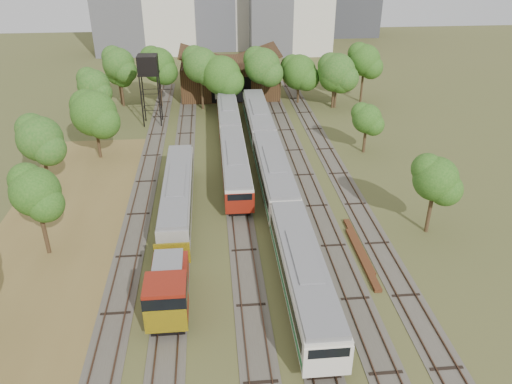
{
  "coord_description": "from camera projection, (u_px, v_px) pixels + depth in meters",
  "views": [
    {
      "loc": [
        -4.34,
        -25.87,
        25.03
      ],
      "look_at": [
        -0.36,
        16.67,
        2.5
      ],
      "focal_mm": 35.0,
      "sensor_mm": 36.0,
      "label": 1
    }
  ],
  "objects": [
    {
      "name": "shunter_locomotive",
      "position": [
        168.0,
        290.0,
        36.1
      ],
      "size": [
        2.95,
        8.1,
        3.87
      ],
      "color": "black",
      "rests_on": "ground"
    },
    {
      "name": "water_tower",
      "position": [
        148.0,
        66.0,
        68.73
      ],
      "size": [
        2.84,
        2.84,
        9.85
      ],
      "color": "black",
      "rests_on": "ground"
    },
    {
      "name": "maintenance_shed",
      "position": [
        230.0,
        77.0,
        84.44
      ],
      "size": [
        16.45,
        11.55,
        7.58
      ],
      "color": "#332012",
      "rests_on": "ground"
    },
    {
      "name": "rail_pile_near",
      "position": [
        362.0,
        258.0,
        42.65
      ],
      "size": [
        0.6,
        8.99,
        0.3
      ],
      "primitive_type": "cube",
      "color": "brown",
      "rests_on": "ground"
    },
    {
      "name": "railcar_red_set",
      "position": [
        231.0,
        137.0,
        62.75
      ],
      "size": [
        2.84,
        34.57,
        3.51
      ],
      "color": "black",
      "rests_on": "ground"
    },
    {
      "name": "tree_band_right",
      "position": [
        361.0,
        105.0,
        63.97
      ],
      "size": [
        4.82,
        41.25,
        7.48
      ],
      "color": "#382616",
      "rests_on": "ground"
    },
    {
      "name": "railcar_green_set",
      "position": [
        274.0,
        175.0,
        52.82
      ],
      "size": [
        3.06,
        52.08,
        3.78
      ],
      "color": "black",
      "rests_on": "ground"
    },
    {
      "name": "rail_pile_far",
      "position": [
        358.0,
        245.0,
        44.37
      ],
      "size": [
        0.54,
        8.67,
        0.28
      ],
      "primitive_type": "cube",
      "color": "brown",
      "rests_on": "ground"
    },
    {
      "name": "ground",
      "position": [
        283.0,
        334.0,
        34.82
      ],
      "size": [
        240.0,
        240.0,
        0.0
      ],
      "primitive_type": "plane",
      "color": "#475123",
      "rests_on": "ground"
    },
    {
      "name": "tree_band_left",
      "position": [
        43.0,
        166.0,
        46.33
      ],
      "size": [
        9.04,
        67.95,
        8.46
      ],
      "color": "#382616",
      "rests_on": "ground"
    },
    {
      "name": "railcar_rear",
      "position": [
        223.0,
        78.0,
        86.6
      ],
      "size": [
        3.3,
        16.08,
        4.09
      ],
      "color": "black",
      "rests_on": "ground"
    },
    {
      "name": "old_grey_coach",
      "position": [
        178.0,
        194.0,
        49.25
      ],
      "size": [
        2.8,
        18.0,
        3.46
      ],
      "color": "black",
      "rests_on": "ground"
    },
    {
      "name": "tracks",
      "position": [
        247.0,
        177.0,
        56.76
      ],
      "size": [
        24.6,
        80.0,
        0.19
      ],
      "color": "#4C473D",
      "rests_on": "ground"
    },
    {
      "name": "tree_band_far",
      "position": [
        248.0,
        68.0,
        76.54
      ],
      "size": [
        43.29,
        9.65,
        9.54
      ],
      "color": "#382616",
      "rests_on": "ground"
    },
    {
      "name": "dry_grass_patch",
      "position": [
        49.0,
        278.0,
        40.37
      ],
      "size": [
        14.0,
        60.0,
        0.04
      ],
      "primitive_type": "cube",
      "color": "brown",
      "rests_on": "ground"
    }
  ]
}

